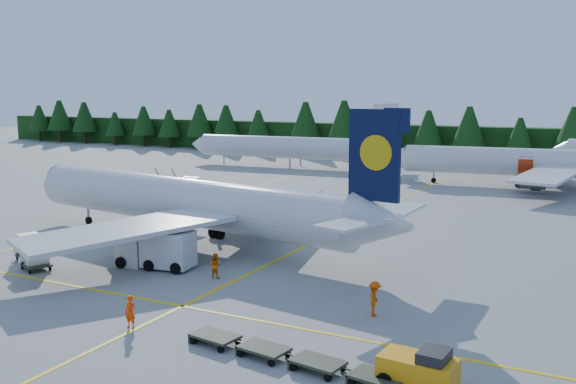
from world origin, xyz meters
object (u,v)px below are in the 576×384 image
at_px(airstairs, 163,216).
at_px(baggage_tug, 420,370).
at_px(airliner_navy, 176,201).
at_px(service_truck, 156,249).
at_px(airliner_red, 521,163).

height_order(airstairs, baggage_tug, airstairs).
distance_m(airliner_navy, baggage_tug, 30.27).
bearing_deg(airstairs, baggage_tug, -34.38).
bearing_deg(baggage_tug, airliner_navy, 150.48).
bearing_deg(airstairs, service_truck, -52.67).
distance_m(airliner_navy, airstairs, 7.19).
height_order(airliner_red, baggage_tug, airliner_red).
bearing_deg(baggage_tug, service_truck, 160.07).
xyz_separation_m(airliner_navy, airstairs, (-5.02, 4.52, -2.45)).
distance_m(airliner_red, baggage_tug, 61.80).
distance_m(airstairs, baggage_tug, 36.87).
bearing_deg(airliner_red, airliner_navy, -121.41).
xyz_separation_m(airliner_navy, baggage_tug, (25.09, -16.76, -2.51)).
relative_size(airliner_navy, airliner_red, 1.06).
bearing_deg(airstairs, airliner_red, 58.36).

